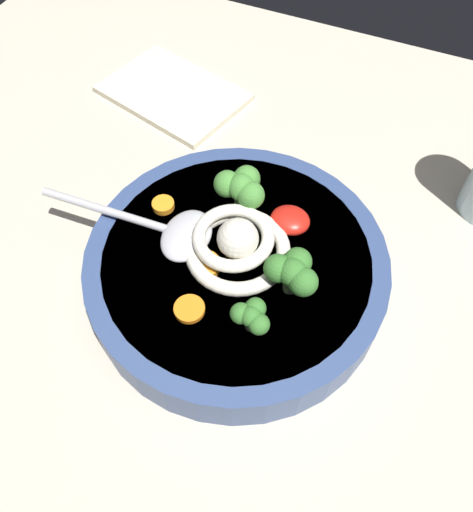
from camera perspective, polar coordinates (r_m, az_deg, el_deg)
name	(u,v)px	position (r cm, az deg, el deg)	size (l,w,h in cm)	color
table_slab	(188,311)	(50.22, -5.46, -6.09)	(99.17, 99.17, 3.29)	#BCB29E
soup_bowl	(236,269)	(47.65, 0.00, -1.50)	(27.62, 27.62, 4.59)	#334775
noodle_pile	(237,244)	(44.96, 0.01, 1.35)	(10.42, 10.22, 4.19)	silver
soup_spoon	(173,231)	(46.80, -7.15, 2.78)	(17.38, 6.26, 1.60)	#B7B7BC
chili_sauce_dollop	(290,220)	(47.43, 6.01, 4.01)	(3.72, 3.35, 1.68)	red
broccoli_floret_left	(242,187)	(47.58, 0.59, 7.73)	(5.05, 4.34, 3.99)	#7A9E60
broccoli_floret_near_spoon	(293,271)	(42.29, 6.30, -1.73)	(4.86, 4.18, 3.84)	#7A9E60
broccoli_floret_front	(251,316)	(40.76, 1.68, -6.71)	(3.48, 2.99, 2.75)	#7A9E60
carrot_slice_rear	(206,265)	(44.93, -3.48, -1.00)	(2.74, 2.74, 0.70)	orange
carrot_slice_extra_a	(189,309)	(42.90, -5.29, -5.92)	(2.62, 2.62, 0.48)	orange
carrot_slice_beside_chili	(163,205)	(49.49, -8.19, 5.67)	(2.14, 2.14, 0.65)	orange
folded_napkin	(173,93)	(68.81, -7.09, 17.61)	(17.24, 11.76, 0.80)	beige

